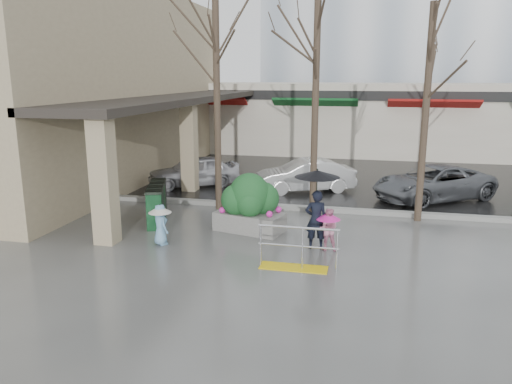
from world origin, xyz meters
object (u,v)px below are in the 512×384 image
at_px(tree_mideast, 430,60).
at_px(child_pink, 328,226).
at_px(planter, 250,203).
at_px(car_b, 305,176).
at_px(news_boxes, 157,203).
at_px(tree_west, 216,55).
at_px(tree_midwest, 317,49).
at_px(child_blue, 160,221).
at_px(car_a, 194,171).
at_px(car_c, 433,183).
at_px(handrail, 296,253).
at_px(woman, 317,200).

relative_size(tree_mideast, child_pink, 5.82).
height_order(planter, car_b, planter).
bearing_deg(news_boxes, child_pink, -34.00).
xyz_separation_m(tree_west, tree_midwest, (3.20, 0.00, 0.15)).
height_order(tree_mideast, child_pink, tree_mideast).
distance_m(child_pink, child_blue, 4.44).
height_order(tree_west, child_pink, tree_west).
relative_size(car_a, car_c, 0.82).
xyz_separation_m(child_blue, car_a, (-1.58, 7.08, -0.03)).
relative_size(tree_midwest, tree_mideast, 1.08).
distance_m(tree_mideast, car_b, 6.65).
bearing_deg(handrail, car_c, 63.27).
bearing_deg(woman, tree_west, -53.38).
bearing_deg(tree_mideast, child_blue, -150.58).
height_order(tree_mideast, child_blue, tree_mideast).
bearing_deg(car_b, car_c, 63.33).
xyz_separation_m(tree_west, planter, (1.62, -2.18, -4.27)).
height_order(tree_mideast, car_b, tree_mideast).
xyz_separation_m(tree_mideast, news_boxes, (-7.92, -1.89, -4.27)).
distance_m(handrail, car_a, 9.62).
bearing_deg(child_pink, handrail, 65.24).
xyz_separation_m(handrail, car_a, (-5.38, 7.97, 0.25)).
bearing_deg(car_b, woman, -13.21).
bearing_deg(news_boxes, car_a, 77.91).
xyz_separation_m(handrail, tree_west, (-3.36, 4.80, 4.71)).
bearing_deg(tree_mideast, handrail, -123.19).
bearing_deg(tree_mideast, planter, -155.93).
bearing_deg(news_boxes, car_b, 33.65).
relative_size(tree_west, child_pink, 6.09).
bearing_deg(child_pink, planter, -28.45).
distance_m(tree_mideast, car_c, 5.20).
xyz_separation_m(woman, car_c, (3.61, 6.24, -0.67)).
bearing_deg(planter, car_b, 80.50).
distance_m(woman, car_c, 7.24).
bearing_deg(car_b, planter, -32.45).
bearing_deg(tree_midwest, tree_mideast, -0.00).
relative_size(child_pink, news_boxes, 0.52).
bearing_deg(car_c, car_b, -128.40).
bearing_deg(car_a, tree_mideast, 37.02).
bearing_deg(news_boxes, woman, -34.43).
distance_m(tree_west, car_c, 9.00).
relative_size(woman, planter, 1.00).
xyz_separation_m(tree_west, news_boxes, (-1.42, -1.89, -4.50)).
relative_size(planter, car_b, 0.56).
height_order(woman, planter, woman).
xyz_separation_m(child_blue, planter, (2.05, 1.73, 0.16)).
bearing_deg(planter, car_a, 124.15).
bearing_deg(handrail, planter, 123.67).
bearing_deg(child_pink, news_boxes, -17.15).
distance_m(woman, child_pink, 0.74).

